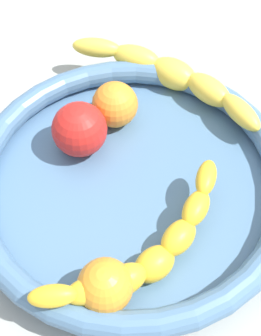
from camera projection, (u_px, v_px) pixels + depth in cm
name	position (u px, v px, depth cm)	size (l,w,h in cm)	color
kitchen_counter	(131.00, 199.00, 59.27)	(120.00, 120.00, 3.00)	#999D98
fruit_bowl	(131.00, 180.00, 56.16)	(36.73, 36.73, 4.61)	#4C7197
banana_draped_left	(170.00, 75.00, 63.79)	(27.84, 9.09, 4.30)	yellow
banana_draped_right	(148.00, 252.00, 48.64)	(12.59, 22.67, 4.96)	yellow
orange_front	(115.00, 105.00, 60.20)	(5.63, 5.63, 5.63)	orange
orange_mid_left	(105.00, 286.00, 46.54)	(5.39, 5.39, 5.39)	orange
tomato_red	(80.00, 129.00, 57.29)	(6.46, 6.46, 6.46)	red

